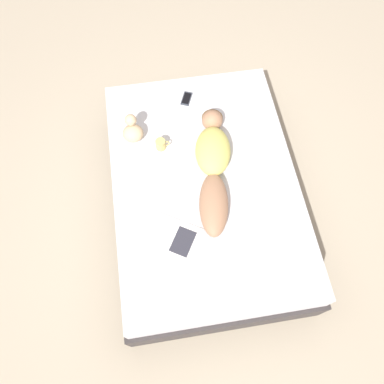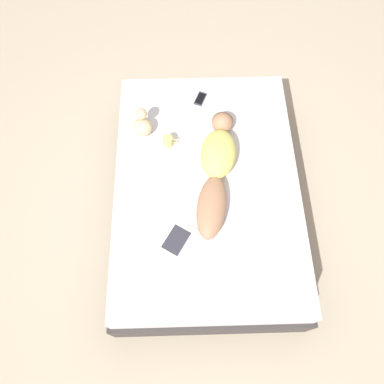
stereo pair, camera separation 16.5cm
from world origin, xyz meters
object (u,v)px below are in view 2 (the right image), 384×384
(person, at_px, (217,166))
(cell_phone, at_px, (200,99))
(coffee_mug, at_px, (168,141))
(open_magazine, at_px, (164,234))

(person, height_order, cell_phone, person)
(person, relative_size, coffee_mug, 9.76)
(person, distance_m, coffee_mug, 0.48)
(open_magazine, distance_m, coffee_mug, 0.81)
(open_magazine, relative_size, cell_phone, 3.15)
(open_magazine, height_order, coffee_mug, coffee_mug)
(open_magazine, distance_m, cell_phone, 1.32)
(open_magazine, relative_size, coffee_mug, 4.48)
(person, bearing_deg, cell_phone, 107.23)
(person, xyz_separation_m, open_magazine, (-0.42, -0.53, -0.08))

